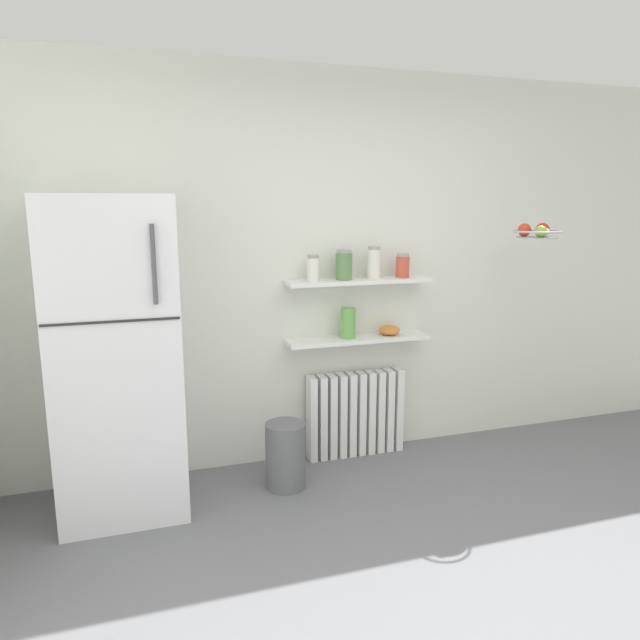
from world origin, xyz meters
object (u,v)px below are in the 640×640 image
object	(u,v)px
vase	(348,323)
storage_jar_3	(403,266)
storage_jar_0	(313,268)
shelf_bowl	(389,330)
storage_jar_1	(344,265)
trash_bin	(285,455)
storage_jar_2	(374,263)
radiator	(355,414)
refrigerator	(117,357)
hanging_fruit_basket	(537,232)

from	to	relation	value
vase	storage_jar_3	bearing A→B (deg)	0.00
storage_jar_0	shelf_bowl	xyz separation A→B (m)	(0.55, 0.00, -0.44)
storage_jar_1	storage_jar_3	bearing A→B (deg)	-0.00
trash_bin	storage_jar_2	bearing A→B (deg)	22.90
storage_jar_3	shelf_bowl	size ratio (longest dim) A/B	1.08
storage_jar_1	trash_bin	distance (m)	1.27
radiator	vase	bearing A→B (deg)	-157.85
storage_jar_0	shelf_bowl	bearing A→B (deg)	0.00
refrigerator	trash_bin	bearing A→B (deg)	-4.61
radiator	hanging_fruit_basket	distance (m)	1.72
storage_jar_2	storage_jar_3	distance (m)	0.21
storage_jar_2	trash_bin	bearing A→B (deg)	-157.10
storage_jar_0	storage_jar_1	world-z (taller)	storage_jar_1
trash_bin	storage_jar_3	bearing A→B (deg)	17.95
refrigerator	storage_jar_0	xyz separation A→B (m)	(1.22, 0.22, 0.44)
shelf_bowl	storage_jar_2	bearing A→B (deg)	180.00
storage_jar_1	shelf_bowl	bearing A→B (deg)	-0.00
refrigerator	shelf_bowl	size ratio (longest dim) A/B	12.02
storage_jar_0	storage_jar_2	world-z (taller)	storage_jar_2
storage_jar_3	hanging_fruit_basket	distance (m)	0.90
storage_jar_3	vase	xyz separation A→B (m)	(-0.39, 0.00, -0.37)
storage_jar_0	storage_jar_2	distance (m)	0.42
storage_jar_0	trash_bin	size ratio (longest dim) A/B	0.41
refrigerator	radiator	distance (m)	1.67
storage_jar_0	trash_bin	bearing A→B (deg)	-132.92
storage_jar_1	vase	world-z (taller)	storage_jar_1
shelf_bowl	trash_bin	xyz separation A→B (m)	(-0.82, -0.29, -0.68)
vase	trash_bin	bearing A→B (deg)	-150.37
radiator	shelf_bowl	world-z (taller)	shelf_bowl
hanging_fruit_basket	storage_jar_3	bearing A→B (deg)	156.26
storage_jar_1	trash_bin	world-z (taller)	storage_jar_1
storage_jar_0	storage_jar_3	distance (m)	0.64
refrigerator	storage_jar_0	distance (m)	1.31
storage_jar_0	hanging_fruit_basket	distance (m)	1.49
radiator	storage_jar_1	xyz separation A→B (m)	(-0.11, -0.03, 1.05)
vase	shelf_bowl	size ratio (longest dim) A/B	1.38
storage_jar_2	storage_jar_0	bearing A→B (deg)	180.00
radiator	storage_jar_2	bearing A→B (deg)	-15.82
shelf_bowl	hanging_fruit_basket	distance (m)	1.16
storage_jar_2	radiator	bearing A→B (deg)	164.18
storage_jar_1	vase	size ratio (longest dim) A/B	0.96
storage_jar_2	vase	bearing A→B (deg)	180.00
radiator	trash_bin	xyz separation A→B (m)	(-0.59, -0.32, -0.09)
storage_jar_1	shelf_bowl	xyz separation A→B (m)	(0.34, -0.00, -0.46)
refrigerator	storage_jar_2	xyz separation A→B (m)	(1.64, 0.22, 0.46)
storage_jar_3	trash_bin	world-z (taller)	storage_jar_3
storage_jar_3	shelf_bowl	xyz separation A→B (m)	(-0.09, 0.00, -0.44)
radiator	refrigerator	bearing A→B (deg)	-170.82
storage_jar_3	trash_bin	xyz separation A→B (m)	(-0.91, -0.29, -1.12)
trash_bin	hanging_fruit_basket	xyz separation A→B (m)	(1.70, -0.05, 1.35)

